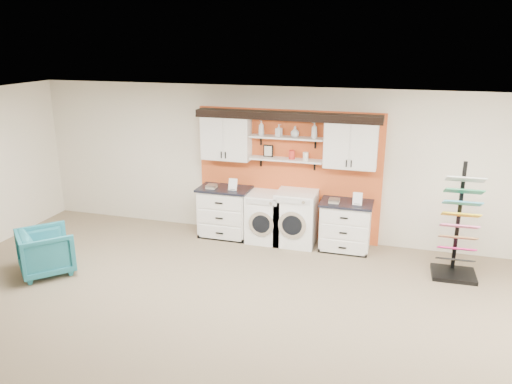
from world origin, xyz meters
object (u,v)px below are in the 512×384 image
(base_cabinet_right, at_px, (345,226))
(armchair, at_px, (46,251))
(washer, at_px, (266,217))
(dryer, at_px, (296,218))
(base_cabinet_left, at_px, (225,212))
(sample_rack, at_px, (457,243))

(base_cabinet_right, relative_size, armchair, 1.13)
(base_cabinet_right, xyz_separation_m, washer, (-1.45, -0.00, 0.01))
(base_cabinet_right, distance_m, dryer, 0.89)
(base_cabinet_right, bearing_deg, base_cabinet_left, -180.00)
(base_cabinet_right, bearing_deg, washer, -179.87)
(washer, xyz_separation_m, dryer, (0.56, -0.00, 0.04))
(base_cabinet_right, relative_size, sample_rack, 0.50)
(washer, xyz_separation_m, sample_rack, (3.24, -0.55, 0.11))
(sample_rack, bearing_deg, base_cabinet_left, 170.80)
(sample_rack, bearing_deg, base_cabinet_right, 161.34)
(base_cabinet_right, xyz_separation_m, sample_rack, (1.79, -0.56, 0.12))
(base_cabinet_left, xyz_separation_m, base_cabinet_right, (2.26, 0.00, -0.03))
(base_cabinet_right, height_order, dryer, dryer)
(sample_rack, bearing_deg, washer, 168.95)
(dryer, bearing_deg, base_cabinet_left, 179.86)
(base_cabinet_left, relative_size, sample_rack, 0.53)
(base_cabinet_left, height_order, base_cabinet_right, base_cabinet_left)
(base_cabinet_left, distance_m, washer, 0.81)
(dryer, relative_size, sample_rack, 0.54)
(washer, height_order, armchair, washer)
(washer, bearing_deg, dryer, -0.00)
(base_cabinet_left, xyz_separation_m, armchair, (-2.21, -2.29, -0.11))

